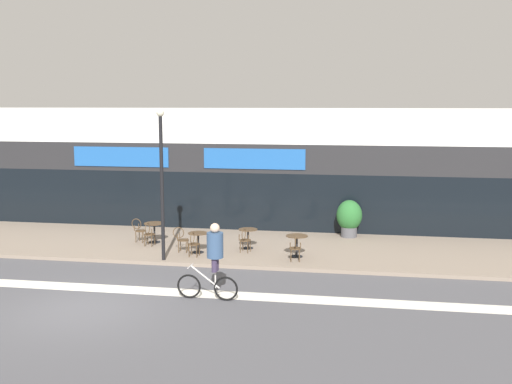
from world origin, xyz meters
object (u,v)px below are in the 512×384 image
object	(u,v)px
planter_pot	(349,217)
bistro_table_3	(297,241)
bistro_table_0	(154,228)
lamp_post	(162,174)
cafe_chair_2_near	(245,238)
cafe_chair_1_side	(181,238)
cyclist_1	(213,255)
cafe_chair_0_side	(139,229)
bistro_table_1	(198,238)
cafe_chair_1_near	(193,242)
cafe_chair_0_near	(149,233)
bistro_table_2	(248,235)
cafe_chair_3_near	(295,246)

from	to	relation	value
planter_pot	bistro_table_3	bearing A→B (deg)	-116.64
bistro_table_0	lamp_post	distance (m)	3.58
cafe_chair_2_near	cafe_chair_1_side	bearing A→B (deg)	104.75
cafe_chair_2_near	cyclist_1	size ratio (longest dim) A/B	0.42
cafe_chair_0_side	lamp_post	size ratio (longest dim) A/B	0.18
bistro_table_3	cyclist_1	xyz separation A→B (m)	(-1.85, -4.58, 0.61)
cafe_chair_2_near	cyclist_1	world-z (taller)	cyclist_1
cafe_chair_0_side	cafe_chair_1_side	size ratio (longest dim) A/B	1.00
bistro_table_1	cafe_chair_1_near	world-z (taller)	cafe_chair_1_near
bistro_table_0	cafe_chair_0_near	size ratio (longest dim) A/B	0.86
cafe_chair_0_near	cafe_chair_1_side	distance (m)	1.55
bistro_table_1	bistro_table_2	bearing A→B (deg)	28.37
cyclist_1	cafe_chair_2_near	bearing A→B (deg)	-87.40
cafe_chair_3_near	planter_pot	distance (m)	4.45
lamp_post	cyclist_1	xyz separation A→B (m)	(2.57, -3.43, -1.80)
cyclist_1	cafe_chair_1_side	bearing A→B (deg)	-61.31
planter_pot	cafe_chair_1_side	bearing A→B (deg)	-149.59
cafe_chair_0_near	cafe_chair_2_near	xyz separation A→B (m)	(3.69, -0.34, 0.00)
cyclist_1	cafe_chair_3_near	bearing A→B (deg)	-113.02
cafe_chair_1_near	cafe_chair_2_near	world-z (taller)	same
cafe_chair_2_near	bistro_table_1	bearing A→B (deg)	107.14
bistro_table_3	cafe_chair_3_near	distance (m)	0.63
bistro_table_0	cafe_chair_3_near	bearing A→B (deg)	-18.55
cafe_chair_3_near	cafe_chair_0_side	bearing A→B (deg)	65.82
cafe_chair_1_side	cyclist_1	bearing A→B (deg)	-66.87
lamp_post	cafe_chair_1_near	bearing A→B (deg)	31.25
cafe_chair_1_side	planter_pot	size ratio (longest dim) A/B	0.61
cafe_chair_1_near	cafe_chair_3_near	size ratio (longest dim) A/B	1.00
cafe_chair_3_near	bistro_table_3	bearing A→B (deg)	-6.42
cafe_chair_1_near	planter_pot	size ratio (longest dim) A/B	0.61
bistro_table_2	cafe_chair_1_near	size ratio (longest dim) A/B	0.80
bistro_table_0	cafe_chair_0_side	bearing A→B (deg)	179.08
bistro_table_2	cyclist_1	size ratio (longest dim) A/B	0.33
cafe_chair_0_near	lamp_post	bearing A→B (deg)	-142.07
cafe_chair_1_near	cafe_chair_0_near	bearing A→B (deg)	62.29
bistro_table_3	cafe_chair_0_near	world-z (taller)	cafe_chair_0_near
bistro_table_3	cafe_chair_1_near	size ratio (longest dim) A/B	0.84
bistro_table_2	lamp_post	distance (m)	4.07
bistro_table_3	cafe_chair_0_near	distance (m)	5.61
bistro_table_0	cafe_chair_2_near	size ratio (longest dim) A/B	0.86
cafe_chair_1_near	cyclist_1	world-z (taller)	cyclist_1
cafe_chair_1_side	lamp_post	bearing A→B (deg)	-106.73
bistro_table_3	bistro_table_0	bearing A→B (deg)	167.38
cafe_chair_0_near	cafe_chair_1_side	world-z (taller)	same
lamp_post	bistro_table_3	bearing A→B (deg)	14.61
cafe_chair_1_side	lamp_post	size ratio (longest dim) A/B	0.18
cafe_chair_0_near	lamp_post	distance (m)	3.22
bistro_table_1	cafe_chair_0_near	size ratio (longest dim) A/B	0.80
bistro_table_1	bistro_table_2	xyz separation A→B (m)	(1.64, 0.89, 0.00)
lamp_post	cafe_chair_3_near	bearing A→B (deg)	6.79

